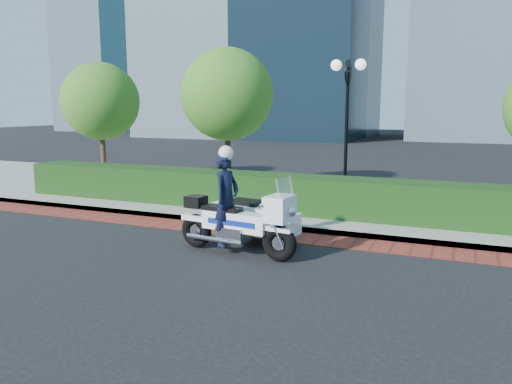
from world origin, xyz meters
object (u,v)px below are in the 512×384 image
at_px(tree_a, 101,101).
at_px(police_motorcycle, 241,214).
at_px(tree_b, 227,95).
at_px(lamppost, 347,109).

distance_m(tree_a, police_motorcycle, 11.22).
distance_m(tree_b, police_motorcycle, 7.68).
distance_m(lamppost, police_motorcycle, 5.59).
xyz_separation_m(tree_a, tree_b, (5.50, 0.00, 0.21)).
relative_size(lamppost, police_motorcycle, 1.52).
height_order(lamppost, tree_a, tree_a).
xyz_separation_m(lamppost, tree_a, (-10.00, 1.30, 0.26)).
xyz_separation_m(tree_a, police_motorcycle, (8.94, -6.33, -2.46)).
height_order(tree_a, police_motorcycle, tree_a).
xyz_separation_m(lamppost, tree_b, (-4.50, 1.30, 0.48)).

